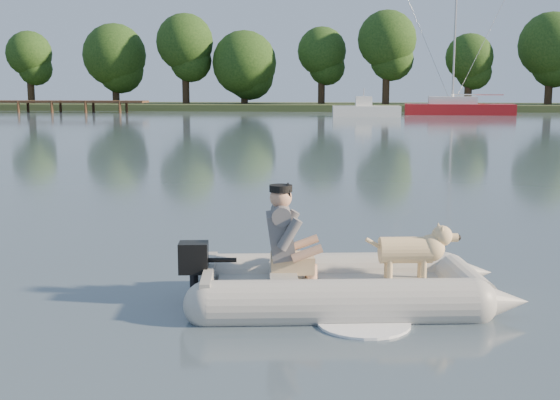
# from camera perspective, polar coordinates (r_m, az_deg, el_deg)

# --- Properties ---
(water) EXTENTS (160.00, 160.00, 0.00)m
(water) POSITION_cam_1_polar(r_m,az_deg,el_deg) (7.41, -0.37, -8.12)
(water) COLOR slate
(water) RESTS_ON ground
(shore_bank) EXTENTS (160.00, 12.00, 0.70)m
(shore_bank) POSITION_cam_1_polar(r_m,az_deg,el_deg) (69.06, 5.40, 7.52)
(shore_bank) COLOR #47512D
(shore_bank) RESTS_ON water
(dock) EXTENTS (18.00, 2.00, 1.04)m
(dock) POSITION_cam_1_polar(r_m,az_deg,el_deg) (64.85, -18.54, 7.22)
(dock) COLOR #4C331E
(dock) RESTS_ON water
(treeline) EXTENTS (92.90, 7.35, 9.27)m
(treeline) POSITION_cam_1_polar(r_m,az_deg,el_deg) (68.52, 12.07, 11.57)
(treeline) COLOR #332316
(treeline) RESTS_ON shore_bank
(dinghy) EXTENTS (4.78, 3.60, 1.31)m
(dinghy) POSITION_cam_1_polar(r_m,az_deg,el_deg) (7.22, 5.50, -4.05)
(dinghy) COLOR #A1A09C
(dinghy) RESTS_ON water
(man) EXTENTS (0.76, 0.68, 1.02)m
(man) POSITION_cam_1_polar(r_m,az_deg,el_deg) (7.17, 0.22, -2.64)
(man) COLOR #59595D
(man) RESTS_ON dinghy
(dog) EXTENTS (0.92, 0.43, 0.59)m
(dog) POSITION_cam_1_polar(r_m,az_deg,el_deg) (7.39, 10.16, -4.39)
(dog) COLOR #D6B17B
(dog) RESTS_ON dinghy
(outboard_motor) EXTENTS (0.43, 0.33, 0.74)m
(outboard_motor) POSITION_cam_1_polar(r_m,az_deg,el_deg) (7.25, -7.01, -6.16)
(outboard_motor) COLOR black
(outboard_motor) RESTS_ON dinghy
(motorboat) EXTENTS (5.32, 2.35, 2.20)m
(motorboat) POSITION_cam_1_polar(r_m,az_deg,el_deg) (53.33, 7.02, 7.82)
(motorboat) COLOR white
(motorboat) RESTS_ON water
(sailboat) EXTENTS (8.66, 3.00, 11.75)m
(sailboat) POSITION_cam_1_polar(r_m,az_deg,el_deg) (58.38, 14.24, 7.24)
(sailboat) COLOR #B51418
(sailboat) RESTS_ON water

